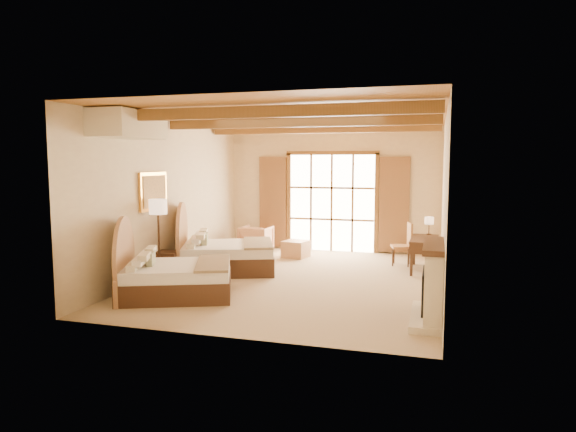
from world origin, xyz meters
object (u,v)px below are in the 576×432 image
at_px(bed_far, 220,253).
at_px(desk, 424,253).
at_px(nightstand, 168,265).
at_px(armchair, 256,239).
at_px(bed_near, 169,275).

relative_size(bed_far, desk, 1.87).
height_order(bed_far, desk, bed_far).
distance_m(nightstand, armchair, 3.33).
height_order(bed_far, armchair, bed_far).
bearing_deg(armchair, desk, 166.84).
bearing_deg(desk, bed_near, -139.70).
height_order(armchair, desk, desk).
xyz_separation_m(bed_near, bed_far, (0.03, 2.12, 0.02)).
height_order(bed_far, nightstand, bed_far).
xyz_separation_m(armchair, desk, (4.19, -1.04, 0.03)).
relative_size(bed_near, nightstand, 4.32).
distance_m(bed_near, armchair, 4.42).
bearing_deg(armchair, bed_near, 90.61).
bearing_deg(bed_near, desk, 16.80).
bearing_deg(desk, armchair, 167.59).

